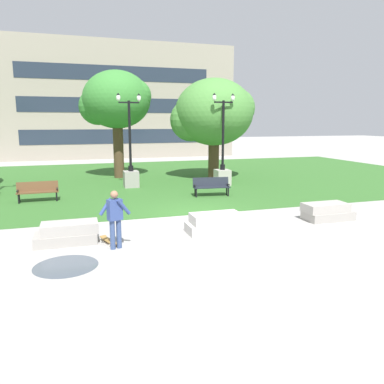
{
  "coord_description": "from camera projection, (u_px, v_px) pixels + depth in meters",
  "views": [
    {
      "loc": [
        -4.52,
        -13.69,
        3.62
      ],
      "look_at": [
        -0.66,
        -1.4,
        1.2
      ],
      "focal_mm": 35.0,
      "sensor_mm": 36.0,
      "label": 1
    }
  ],
  "objects": [
    {
      "name": "concrete_block_left",
      "position": [
        215.0,
        223.0,
        12.42
      ],
      "size": [
        1.8,
        0.9,
        0.64
      ],
      "color": "#BCB7B2",
      "rests_on": "ground"
    },
    {
      "name": "ground_plane",
      "position": [
        197.0,
        215.0,
        14.84
      ],
      "size": [
        140.0,
        140.0,
        0.0
      ],
      "primitive_type": "plane",
      "color": "#A3A09B"
    },
    {
      "name": "person_skateboarder",
      "position": [
        115.0,
        216.0,
        10.69
      ],
      "size": [
        0.92,
        0.4,
        1.71
      ],
      "color": "#384C7A",
      "rests_on": "ground"
    },
    {
      "name": "concrete_block_center",
      "position": [
        68.0,
        233.0,
        11.29
      ],
      "size": [
        1.85,
        0.9,
        0.64
      ],
      "color": "#9E9991",
      "rests_on": "ground"
    },
    {
      "name": "park_bench_near_left",
      "position": [
        211.0,
        185.0,
        18.42
      ],
      "size": [
        1.85,
        0.77,
        0.9
      ],
      "color": "#1E232D",
      "rests_on": "grass_lawn"
    },
    {
      "name": "lamp_post_right",
      "position": [
        223.0,
        167.0,
        21.41
      ],
      "size": [
        1.32,
        0.8,
        5.17
      ],
      "color": "#ADA89E",
      "rests_on": "grass_lawn"
    },
    {
      "name": "building_facade_distant",
      "position": [
        117.0,
        100.0,
        36.69
      ],
      "size": [
        24.24,
        1.03,
        11.37
      ],
      "color": "gray",
      "rests_on": "ground"
    },
    {
      "name": "puddle",
      "position": [
        66.0,
        266.0,
        9.54
      ],
      "size": [
        1.62,
        1.62,
        0.01
      ],
      "primitive_type": "cylinder",
      "color": "#47515B",
      "rests_on": "ground"
    },
    {
      "name": "grass_lawn",
      "position": [
        149.0,
        178.0,
        24.21
      ],
      "size": [
        40.0,
        20.0,
        0.02
      ],
      "primitive_type": "cube",
      "color": "#336628",
      "rests_on": "ground"
    },
    {
      "name": "tree_near_right",
      "position": [
        116.0,
        101.0,
        23.69
      ],
      "size": [
        4.48,
        4.26,
        6.8
      ],
      "color": "#4C3823",
      "rests_on": "grass_lawn"
    },
    {
      "name": "concrete_block_right",
      "position": [
        327.0,
        212.0,
        13.99
      ],
      "size": [
        1.87,
        0.9,
        0.64
      ],
      "color": "#9E9991",
      "rests_on": "ground"
    },
    {
      "name": "lamp_post_left",
      "position": [
        131.0,
        169.0,
        20.8
      ],
      "size": [
        1.32,
        0.8,
        5.13
      ],
      "color": "gray",
      "rests_on": "grass_lawn"
    },
    {
      "name": "skateboard",
      "position": [
        109.0,
        241.0,
        11.28
      ],
      "size": [
        0.52,
        1.03,
        0.14
      ],
      "color": "olive",
      "rests_on": "ground"
    },
    {
      "name": "tree_near_left",
      "position": [
        213.0,
        113.0,
        23.4
      ],
      "size": [
        5.13,
        4.88,
        6.27
      ],
      "color": "#4C3823",
      "rests_on": "grass_lawn"
    },
    {
      "name": "park_bench_near_right",
      "position": [
        38.0,
        190.0,
        17.14
      ],
      "size": [
        1.82,
        0.6,
        0.9
      ],
      "color": "brown",
      "rests_on": "grass_lawn"
    }
  ]
}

